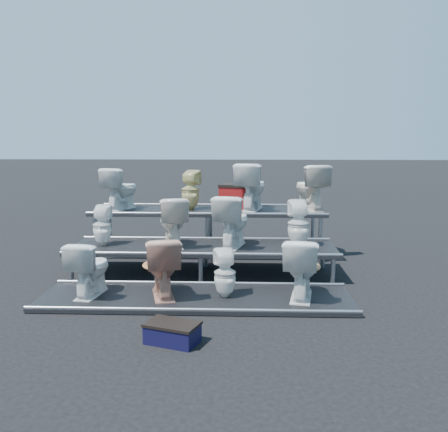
{
  "coord_description": "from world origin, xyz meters",
  "views": [
    {
      "loc": [
        0.63,
        -7.75,
        2.19
      ],
      "look_at": [
        0.33,
        0.1,
        0.93
      ],
      "focal_mm": 40.0,
      "sensor_mm": 36.0,
      "label": 1
    }
  ],
  "objects_px": {
    "toilet_2": "(225,273)",
    "step_stool": "(172,334)",
    "toilet_11": "(310,187)",
    "red_crate": "(237,198)",
    "toilet_6": "(232,221)",
    "toilet_9": "(191,190)",
    "toilet_0": "(90,268)",
    "toilet_3": "(301,268)",
    "toilet_7": "(298,224)",
    "toilet_10": "(251,187)",
    "toilet_5": "(172,222)",
    "toilet_8": "(121,189)",
    "toilet_1": "(162,266)",
    "toilet_4": "(102,225)"
  },
  "relations": [
    {
      "from": "toilet_8",
      "to": "toilet_11",
      "type": "distance_m",
      "value": 3.47
    },
    {
      "from": "toilet_7",
      "to": "toilet_3",
      "type": "bearing_deg",
      "value": 82.63
    },
    {
      "from": "toilet_8",
      "to": "toilet_10",
      "type": "distance_m",
      "value": 2.4
    },
    {
      "from": "toilet_8",
      "to": "toilet_6",
      "type": "bearing_deg",
      "value": 170.16
    },
    {
      "from": "toilet_0",
      "to": "red_crate",
      "type": "bearing_deg",
      "value": -116.51
    },
    {
      "from": "toilet_3",
      "to": "toilet_2",
      "type": "bearing_deg",
      "value": 9.73
    },
    {
      "from": "toilet_3",
      "to": "toilet_4",
      "type": "bearing_deg",
      "value": -13.53
    },
    {
      "from": "toilet_2",
      "to": "toilet_5",
      "type": "relative_size",
      "value": 0.82
    },
    {
      "from": "toilet_1",
      "to": "toilet_4",
      "type": "distance_m",
      "value": 1.78
    },
    {
      "from": "toilet_2",
      "to": "step_stool",
      "type": "relative_size",
      "value": 1.19
    },
    {
      "from": "toilet_5",
      "to": "toilet_1",
      "type": "bearing_deg",
      "value": 76.47
    },
    {
      "from": "toilet_0",
      "to": "toilet_4",
      "type": "xyz_separation_m",
      "value": [
        -0.19,
        1.3,
        0.35
      ]
    },
    {
      "from": "toilet_2",
      "to": "toilet_10",
      "type": "distance_m",
      "value": 2.78
    },
    {
      "from": "toilet_9",
      "to": "step_stool",
      "type": "height_order",
      "value": "toilet_9"
    },
    {
      "from": "toilet_7",
      "to": "toilet_8",
      "type": "relative_size",
      "value": 0.97
    },
    {
      "from": "toilet_8",
      "to": "step_stool",
      "type": "distance_m",
      "value": 4.43
    },
    {
      "from": "toilet_10",
      "to": "step_stool",
      "type": "distance_m",
      "value": 4.27
    },
    {
      "from": "toilet_4",
      "to": "toilet_5",
      "type": "bearing_deg",
      "value": 179.74
    },
    {
      "from": "red_crate",
      "to": "step_stool",
      "type": "xyz_separation_m",
      "value": [
        -0.63,
        -4.16,
        -0.97
      ]
    },
    {
      "from": "toilet_4",
      "to": "step_stool",
      "type": "xyz_separation_m",
      "value": [
        1.5,
        -2.7,
        -0.69
      ]
    },
    {
      "from": "toilet_6",
      "to": "toilet_9",
      "type": "height_order",
      "value": "toilet_9"
    },
    {
      "from": "toilet_4",
      "to": "toilet_7",
      "type": "bearing_deg",
      "value": 179.74
    },
    {
      "from": "toilet_0",
      "to": "toilet_9",
      "type": "bearing_deg",
      "value": -104.28
    },
    {
      "from": "toilet_5",
      "to": "toilet_7",
      "type": "bearing_deg",
      "value": 164.68
    },
    {
      "from": "toilet_9",
      "to": "toilet_2",
      "type": "bearing_deg",
      "value": 122.25
    },
    {
      "from": "toilet_4",
      "to": "toilet_6",
      "type": "bearing_deg",
      "value": 179.74
    },
    {
      "from": "toilet_1",
      "to": "toilet_8",
      "type": "relative_size",
      "value": 1.07
    },
    {
      "from": "toilet_5",
      "to": "toilet_8",
      "type": "distance_m",
      "value": 1.77
    },
    {
      "from": "toilet_9",
      "to": "toilet_11",
      "type": "distance_m",
      "value": 2.18
    },
    {
      "from": "toilet_6",
      "to": "toilet_11",
      "type": "bearing_deg",
      "value": -122.32
    },
    {
      "from": "toilet_3",
      "to": "toilet_7",
      "type": "bearing_deg",
      "value": -84.49
    },
    {
      "from": "toilet_2",
      "to": "toilet_8",
      "type": "xyz_separation_m",
      "value": [
        -2.01,
        2.6,
        0.86
      ]
    },
    {
      "from": "toilet_2",
      "to": "step_stool",
      "type": "xyz_separation_m",
      "value": [
        -0.51,
        -1.4,
        -0.29
      ]
    },
    {
      "from": "toilet_11",
      "to": "red_crate",
      "type": "height_order",
      "value": "toilet_11"
    },
    {
      "from": "toilet_7",
      "to": "toilet_5",
      "type": "bearing_deg",
      "value": -3.15
    },
    {
      "from": "toilet_10",
      "to": "step_stool",
      "type": "height_order",
      "value": "toilet_10"
    },
    {
      "from": "step_stool",
      "to": "toilet_11",
      "type": "bearing_deg",
      "value": 83.47
    },
    {
      "from": "toilet_0",
      "to": "toilet_8",
      "type": "xyz_separation_m",
      "value": [
        -0.19,
        2.6,
        0.81
      ]
    },
    {
      "from": "toilet_3",
      "to": "red_crate",
      "type": "relative_size",
      "value": 1.45
    },
    {
      "from": "toilet_2",
      "to": "toilet_10",
      "type": "relative_size",
      "value": 0.76
    },
    {
      "from": "toilet_2",
      "to": "toilet_6",
      "type": "distance_m",
      "value": 1.39
    },
    {
      "from": "toilet_5",
      "to": "toilet_3",
      "type": "bearing_deg",
      "value": 130.24
    },
    {
      "from": "toilet_3",
      "to": "toilet_9",
      "type": "height_order",
      "value": "toilet_9"
    },
    {
      "from": "toilet_9",
      "to": "step_stool",
      "type": "xyz_separation_m",
      "value": [
        0.21,
        -4.0,
        -1.12
      ]
    },
    {
      "from": "toilet_7",
      "to": "toilet_2",
      "type": "bearing_deg",
      "value": 46.39
    },
    {
      "from": "toilet_8",
      "to": "red_crate",
      "type": "height_order",
      "value": "toilet_8"
    },
    {
      "from": "toilet_0",
      "to": "toilet_2",
      "type": "distance_m",
      "value": 1.83
    },
    {
      "from": "toilet_1",
      "to": "toilet_3",
      "type": "bearing_deg",
      "value": 166.01
    },
    {
      "from": "toilet_3",
      "to": "toilet_5",
      "type": "height_order",
      "value": "toilet_5"
    },
    {
      "from": "toilet_0",
      "to": "red_crate",
      "type": "relative_size",
      "value": 1.33
    }
  ]
}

